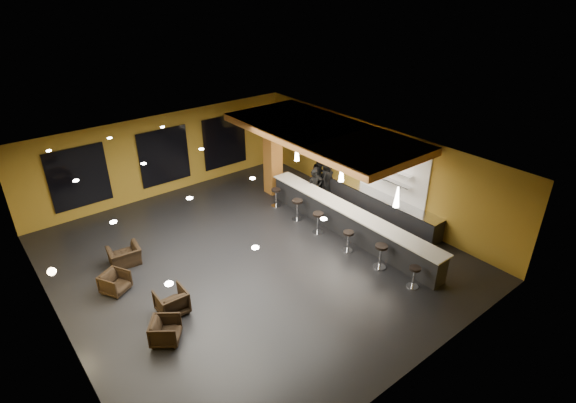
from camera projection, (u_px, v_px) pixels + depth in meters
floor at (252, 258)px, 15.43m from camera, size 12.00×13.00×0.10m
ceiling at (247, 161)px, 13.77m from camera, size 12.00×13.00×0.10m
wall_back at (163, 155)px, 19.14m from camera, size 12.00×0.10×3.50m
wall_front at (414, 322)px, 10.06m from camera, size 12.00×0.10×3.50m
wall_left at (50, 285)px, 11.25m from camera, size 0.10×13.00×3.50m
wall_right at (375, 167)px, 17.95m from camera, size 0.10×13.00×3.50m
wood_soffit at (321, 132)px, 16.77m from camera, size 3.60×8.00×0.28m
window_left at (79, 178)px, 17.15m from camera, size 2.20×0.06×2.40m
window_center at (164, 156)px, 19.09m from camera, size 2.20×0.06×2.40m
window_right at (225, 141)px, 20.75m from camera, size 2.20×0.06×2.40m
tile_backsplash at (394, 170)px, 17.09m from camera, size 0.06×3.20×2.40m
bar_counter at (348, 223)px, 16.51m from camera, size 0.60×8.00×1.00m
bar_top at (349, 210)px, 16.26m from camera, size 0.78×8.10×0.05m
prep_counter at (375, 204)px, 17.99m from camera, size 0.70×6.00×0.86m
prep_top at (376, 193)px, 17.78m from camera, size 0.72×6.00×0.03m
wall_shelf_lower at (394, 182)px, 17.06m from camera, size 0.30×1.50×0.03m
wall_shelf_upper at (396, 171)px, 16.86m from camera, size 0.30×1.50×0.03m
column at (273, 155)px, 19.12m from camera, size 0.60×0.60×3.50m
wall_sconce at (52, 272)px, 11.67m from camera, size 0.22×0.22×0.22m
pendant_0 at (397, 197)px, 14.27m from camera, size 0.20×0.20×0.70m
pendant_1 at (342, 172)px, 16.00m from camera, size 0.20×0.20×0.70m
pendant_2 at (297, 152)px, 17.73m from camera, size 0.20×0.20×0.70m
staff_a at (315, 188)px, 18.37m from camera, size 0.70×0.60×1.63m
staff_b at (320, 175)px, 19.26m from camera, size 0.95×0.77×1.84m
staff_c at (327, 178)px, 19.26m from camera, size 0.95×0.81×1.65m
armchair_a at (166, 331)px, 11.79m from camera, size 1.04×1.04×0.68m
armchair_b at (172, 302)px, 12.77m from camera, size 0.83×0.85×0.76m
armchair_c at (115, 283)px, 13.62m from camera, size 0.98×0.99×0.67m
armchair_d at (125, 256)px, 14.90m from camera, size 1.08×0.97×0.64m
bar_stool_0 at (414, 274)px, 13.75m from camera, size 0.37×0.37×0.73m
bar_stool_1 at (381, 253)px, 14.63m from camera, size 0.44×0.44×0.86m
bar_stool_2 at (348, 239)px, 15.54m from camera, size 0.39×0.39×0.77m
bar_stool_3 at (318, 220)px, 16.59m from camera, size 0.42×0.42×0.83m
bar_stool_4 at (297, 207)px, 17.47m from camera, size 0.43×0.43×0.86m
bar_stool_5 at (276, 195)px, 18.49m from camera, size 0.40×0.40×0.79m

